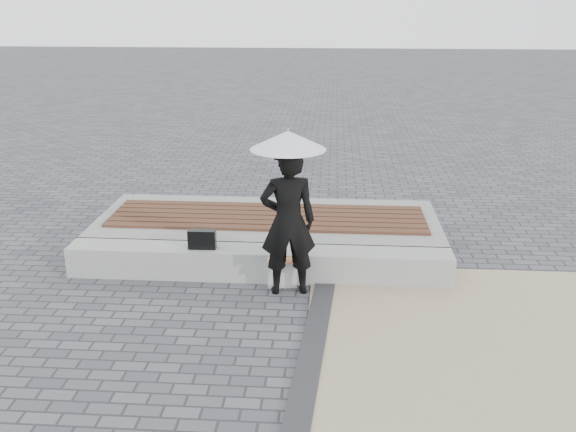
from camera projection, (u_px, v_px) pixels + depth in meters
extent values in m
plane|color=#505156|center=(241.00, 339.00, 6.81)|extent=(80.00, 80.00, 0.00)
cube|color=tan|center=(561.00, 377.00, 6.11)|extent=(5.00, 5.00, 0.02)
cube|color=#2D2D2F|center=(309.00, 366.00, 6.28)|extent=(0.61, 5.20, 0.04)
cube|color=gray|center=(258.00, 263.00, 8.25)|extent=(5.00, 0.45, 0.40)
cube|color=gray|center=(268.00, 230.00, 9.38)|extent=(5.00, 2.00, 0.40)
imported|color=black|center=(288.00, 222.00, 7.59)|extent=(0.74, 0.55, 1.85)
cylinder|color=#B3B2B8|center=(288.00, 186.00, 7.44)|extent=(0.02, 0.02, 0.89)
cone|color=silver|center=(288.00, 140.00, 7.26)|extent=(0.89, 0.89, 0.22)
sphere|color=#B3B2B8|center=(288.00, 129.00, 7.22)|extent=(0.03, 0.03, 0.03)
cube|color=black|center=(202.00, 239.00, 8.14)|extent=(0.36, 0.14, 0.25)
cube|color=silver|center=(282.00, 272.00, 7.99)|extent=(0.38, 0.20, 0.38)
cube|color=red|center=(282.00, 259.00, 7.88)|extent=(0.34, 0.26, 0.01)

